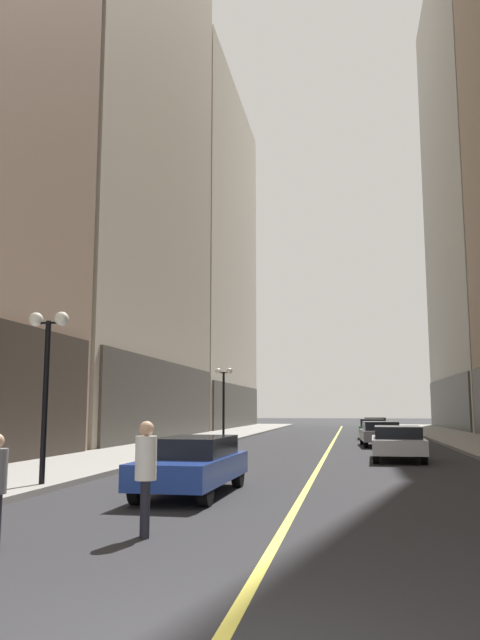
{
  "coord_description": "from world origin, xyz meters",
  "views": [
    {
      "loc": [
        1.16,
        -4.83,
        1.97
      ],
      "look_at": [
        -4.31,
        26.15,
        6.45
      ],
      "focal_mm": 35.2,
      "sensor_mm": 36.0,
      "label": 1
    }
  ],
  "objects_px": {
    "street_lamp_left_near": "(47,358)",
    "street_lamp_left_far": "(224,388)",
    "car_silver": "(398,442)",
    "car_yellow": "(375,425)",
    "pedestrian_in_white_shirt": "(146,469)",
    "car_blue": "(193,463)",
    "car_grey": "(380,433)",
    "car_green": "(372,428)"
  },
  "relations": [
    {
      "from": "car_grey",
      "to": "street_lamp_left_far",
      "type": "xyz_separation_m",
      "value": [
        -9.02,
        2.4,
        2.53
      ]
    },
    {
      "from": "car_grey",
      "to": "street_lamp_left_far",
      "type": "relative_size",
      "value": 1.07
    },
    {
      "from": "car_silver",
      "to": "street_lamp_left_far",
      "type": "height_order",
      "value": "street_lamp_left_far"
    },
    {
      "from": "street_lamp_left_near",
      "to": "car_silver",
      "type": "bearing_deg",
      "value": 49.08
    },
    {
      "from": "pedestrian_in_white_shirt",
      "to": "street_lamp_left_near",
      "type": "distance_m",
      "value": 7.0
    },
    {
      "from": "car_silver",
      "to": "street_lamp_left_near",
      "type": "bearing_deg",
      "value": -130.92
    },
    {
      "from": "car_silver",
      "to": "pedestrian_in_white_shirt",
      "type": "relative_size",
      "value": 2.71
    },
    {
      "from": "car_grey",
      "to": "street_lamp_left_near",
      "type": "relative_size",
      "value": 1.07
    },
    {
      "from": "car_silver",
      "to": "car_green",
      "type": "relative_size",
      "value": 1.16
    },
    {
      "from": "car_blue",
      "to": "car_yellow",
      "type": "distance_m",
      "value": 37.55
    },
    {
      "from": "car_grey",
      "to": "car_yellow",
      "type": "height_order",
      "value": "same"
    },
    {
      "from": "car_blue",
      "to": "street_lamp_left_far",
      "type": "relative_size",
      "value": 1.08
    },
    {
      "from": "car_yellow",
      "to": "car_silver",
      "type": "bearing_deg",
      "value": -90.1
    },
    {
      "from": "car_silver",
      "to": "car_green",
      "type": "bearing_deg",
      "value": 91.22
    },
    {
      "from": "car_silver",
      "to": "pedestrian_in_white_shirt",
      "type": "distance_m",
      "value": 16.51
    },
    {
      "from": "car_silver",
      "to": "pedestrian_in_white_shirt",
      "type": "bearing_deg",
      "value": -107.44
    },
    {
      "from": "street_lamp_left_near",
      "to": "street_lamp_left_far",
      "type": "bearing_deg",
      "value": 90.0
    },
    {
      "from": "pedestrian_in_white_shirt",
      "to": "street_lamp_left_far",
      "type": "height_order",
      "value": "street_lamp_left_far"
    },
    {
      "from": "car_grey",
      "to": "pedestrian_in_white_shirt",
      "type": "bearing_deg",
      "value": -100.59
    },
    {
      "from": "street_lamp_left_near",
      "to": "street_lamp_left_far",
      "type": "relative_size",
      "value": 1.0
    },
    {
      "from": "car_green",
      "to": "street_lamp_left_near",
      "type": "distance_m",
      "value": 30.42
    },
    {
      "from": "car_silver",
      "to": "street_lamp_left_near",
      "type": "xyz_separation_m",
      "value": [
        -9.29,
        -10.72,
        2.53
      ]
    },
    {
      "from": "car_silver",
      "to": "street_lamp_left_near",
      "type": "distance_m",
      "value": 14.41
    },
    {
      "from": "car_blue",
      "to": "car_yellow",
      "type": "xyz_separation_m",
      "value": [
        5.46,
        37.15,
        -0.0
      ]
    },
    {
      "from": "street_lamp_left_near",
      "to": "street_lamp_left_far",
      "type": "xyz_separation_m",
      "value": [
        0.0,
        22.39,
        0.0
      ]
    },
    {
      "from": "car_yellow",
      "to": "street_lamp_left_far",
      "type": "bearing_deg",
      "value": -122.53
    },
    {
      "from": "car_silver",
      "to": "car_yellow",
      "type": "xyz_separation_m",
      "value": [
        0.05,
        26.31,
        -0.0
      ]
    },
    {
      "from": "pedestrian_in_white_shirt",
      "to": "street_lamp_left_near",
      "type": "height_order",
      "value": "street_lamp_left_near"
    },
    {
      "from": "car_grey",
      "to": "street_lamp_left_far",
      "type": "bearing_deg",
      "value": 165.07
    },
    {
      "from": "car_green",
      "to": "street_lamp_left_near",
      "type": "xyz_separation_m",
      "value": [
        -8.9,
        -28.98,
        2.54
      ]
    },
    {
      "from": "car_blue",
      "to": "car_silver",
      "type": "relative_size",
      "value": 0.99
    },
    {
      "from": "car_grey",
      "to": "car_silver",
      "type": "bearing_deg",
      "value": -88.34
    },
    {
      "from": "pedestrian_in_white_shirt",
      "to": "street_lamp_left_far",
      "type": "bearing_deg",
      "value": 98.99
    },
    {
      "from": "car_grey",
      "to": "car_yellow",
      "type": "relative_size",
      "value": 1.05
    },
    {
      "from": "car_green",
      "to": "car_yellow",
      "type": "relative_size",
      "value": 0.92
    },
    {
      "from": "car_green",
      "to": "street_lamp_left_far",
      "type": "bearing_deg",
      "value": -143.47
    },
    {
      "from": "car_silver",
      "to": "car_yellow",
      "type": "height_order",
      "value": "same"
    },
    {
      "from": "car_green",
      "to": "car_yellow",
      "type": "height_order",
      "value": "same"
    },
    {
      "from": "car_yellow",
      "to": "pedestrian_in_white_shirt",
      "type": "height_order",
      "value": "pedestrian_in_white_shirt"
    },
    {
      "from": "car_silver",
      "to": "car_grey",
      "type": "distance_m",
      "value": 9.27
    },
    {
      "from": "car_silver",
      "to": "street_lamp_left_far",
      "type": "xyz_separation_m",
      "value": [
        -9.29,
        11.67,
        2.53
      ]
    },
    {
      "from": "car_silver",
      "to": "street_lamp_left_far",
      "type": "distance_m",
      "value": 15.13
    }
  ]
}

